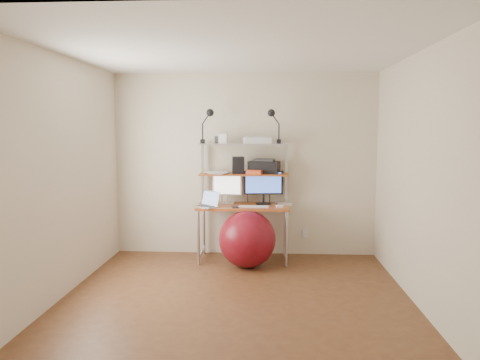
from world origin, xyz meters
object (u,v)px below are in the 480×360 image
Objects in this scene: monitor_black at (263,184)px; exercise_ball at (247,239)px; laptop at (208,203)px; printer at (264,167)px; monitor_silver at (227,186)px.

exercise_ball is at bearing -120.16° from monitor_black.
printer is (0.72, 0.32, 0.46)m from laptop.
printer reaches higher than monitor_black.
printer is at bearing 62.60° from laptop.
monitor_silver is at bearing 123.60° from exercise_ball.
laptop is at bearing -145.03° from printer.
exercise_ball is (0.51, -0.17, -0.42)m from laptop.
printer is (0.01, 0.05, 0.23)m from monitor_black.
laptop is (-0.22, -0.27, -0.19)m from monitor_silver.
printer reaches higher than monitor_silver.
printer is 1.02m from exercise_ball.
monitor_silver is 0.61× the size of exercise_ball.
monitor_silver reaches higher than laptop.
printer reaches higher than laptop.
monitor_silver is 1.18× the size of laptop.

